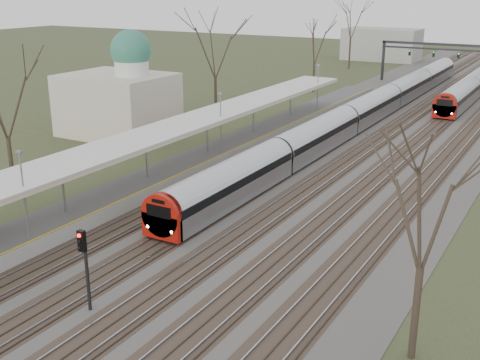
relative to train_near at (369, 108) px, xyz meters
The scene contains 11 objects.
track_bed 3.35m from the train_near, 24.20° to the right, with size 24.00×160.00×0.22m.
platform 19.88m from the train_near, 109.26° to the right, with size 3.50×69.00×1.00m, color #9E9B93.
canopy 24.28m from the train_near, 105.73° to the right, with size 4.10×50.00×3.11m.
dome_building 26.59m from the train_near, 136.48° to the right, with size 10.00×8.00×10.30m.
signal_gantry 29.08m from the train_near, 84.45° to the left, with size 21.00×0.59×6.08m.
tree_west_near 39.11m from the train_near, 110.43° to the right, with size 5.00×5.00×10.30m.
tree_west_far 17.91m from the train_near, 150.38° to the right, with size 5.50×5.50×11.33m.
tree_east_near 44.35m from the train_near, 69.40° to the right, with size 4.50×4.50×9.27m.
train_near is the anchor object (origin of this frame).
train_far 27.41m from the train_near, 75.20° to the left, with size 2.62×45.21×3.05m.
signal_post 45.11m from the train_near, 87.78° to the right, with size 0.35×0.45×4.10m.
Camera 1 is at (17.38, -6.44, 14.40)m, focal length 45.00 mm.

